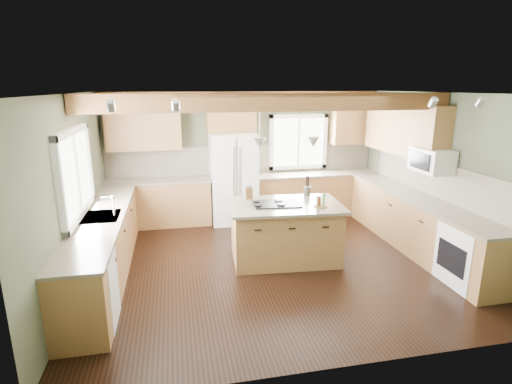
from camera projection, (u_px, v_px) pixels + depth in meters
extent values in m
plane|color=black|center=(273.00, 262.00, 6.30)|extent=(5.60, 5.60, 0.00)
plane|color=silver|center=(275.00, 93.00, 5.63)|extent=(5.60, 5.60, 0.00)
plane|color=#3E4732|center=(245.00, 155.00, 8.34)|extent=(5.60, 0.00, 5.60)
plane|color=#3E4732|center=(74.00, 192.00, 5.42)|extent=(0.00, 5.00, 5.00)
plane|color=#3E4732|center=(440.00, 174.00, 6.52)|extent=(0.00, 5.00, 5.00)
cube|color=#4E3016|center=(273.00, 102.00, 5.76)|extent=(5.55, 0.26, 0.26)
cube|color=#4E3016|center=(245.00, 94.00, 7.92)|extent=(5.55, 0.20, 0.10)
cube|color=brown|center=(245.00, 159.00, 8.34)|extent=(5.58, 0.03, 0.58)
cube|color=brown|center=(437.00, 179.00, 6.58)|extent=(0.03, 3.70, 0.58)
cube|color=brown|center=(159.00, 203.00, 7.92)|extent=(2.02, 0.60, 0.88)
cube|color=#4D4438|center=(158.00, 181.00, 7.81)|extent=(2.06, 0.64, 0.04)
cube|color=brown|center=(316.00, 195.00, 8.56)|extent=(2.62, 0.60, 0.88)
cube|color=#4D4438|center=(317.00, 174.00, 8.44)|extent=(2.66, 0.64, 0.04)
cube|color=brown|center=(104.00, 248.00, 5.75)|extent=(0.60, 3.70, 0.88)
cube|color=#4D4438|center=(101.00, 218.00, 5.63)|extent=(0.64, 3.74, 0.04)
cube|color=brown|center=(416.00, 224.00, 6.73)|extent=(0.60, 3.70, 0.88)
cube|color=#4D4438|center=(419.00, 198.00, 6.61)|extent=(0.64, 3.74, 0.04)
cube|color=brown|center=(144.00, 126.00, 7.61)|extent=(1.40, 0.35, 0.90)
cube|color=brown|center=(231.00, 115.00, 7.89)|extent=(0.96, 0.35, 0.70)
cube|color=brown|center=(404.00, 129.00, 7.17)|extent=(0.35, 2.20, 0.90)
cube|color=brown|center=(353.00, 122.00, 8.45)|extent=(0.90, 0.35, 0.90)
cube|color=white|center=(75.00, 173.00, 5.41)|extent=(0.04, 1.60, 1.05)
cube|color=white|center=(298.00, 142.00, 8.48)|extent=(1.10, 0.04, 1.00)
cube|color=#262628|center=(101.00, 217.00, 5.63)|extent=(0.50, 0.65, 0.03)
cylinder|color=#B2B2B7|center=(113.00, 207.00, 5.63)|extent=(0.02, 0.02, 0.28)
cube|color=white|center=(87.00, 293.00, 4.52)|extent=(0.60, 0.60, 0.84)
cube|color=white|center=(470.00, 256.00, 5.50)|extent=(0.60, 0.72, 0.84)
cube|color=white|center=(432.00, 160.00, 6.36)|extent=(0.40, 0.70, 0.38)
cone|color=#B2B2B7|center=(260.00, 143.00, 5.91)|extent=(0.18, 0.18, 0.16)
cone|color=#B2B2B7|center=(313.00, 142.00, 6.01)|extent=(0.18, 0.18, 0.16)
cube|color=white|center=(233.00, 178.00, 8.02)|extent=(0.90, 0.74, 1.80)
cube|color=brown|center=(285.00, 233.00, 6.33)|extent=(1.70, 1.11, 0.88)
cube|color=#4D4438|center=(285.00, 205.00, 6.21)|extent=(1.82, 1.23, 0.04)
cube|color=black|center=(277.00, 204.00, 6.18)|extent=(0.74, 0.52, 0.02)
cube|color=brown|center=(249.00, 193.00, 6.47)|extent=(0.11, 0.08, 0.18)
cylinder|color=#3C3730|center=(307.00, 191.00, 6.68)|extent=(0.13, 0.13, 0.15)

